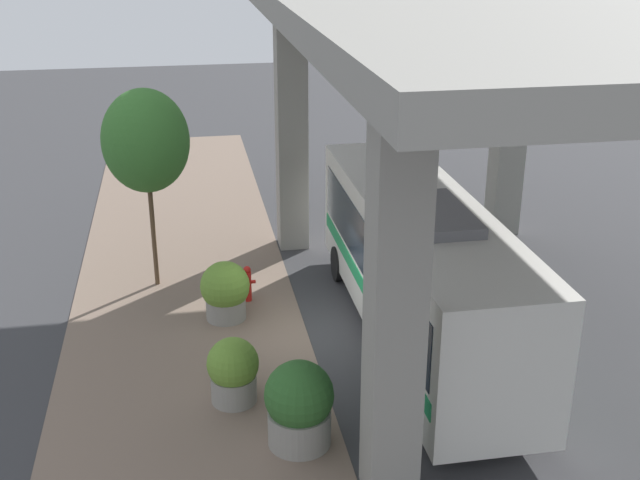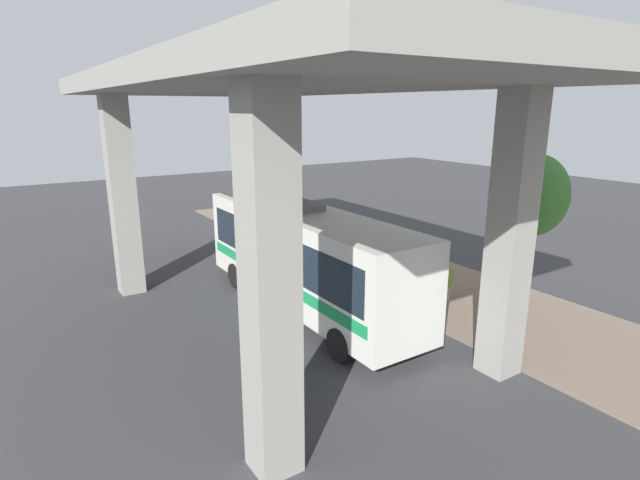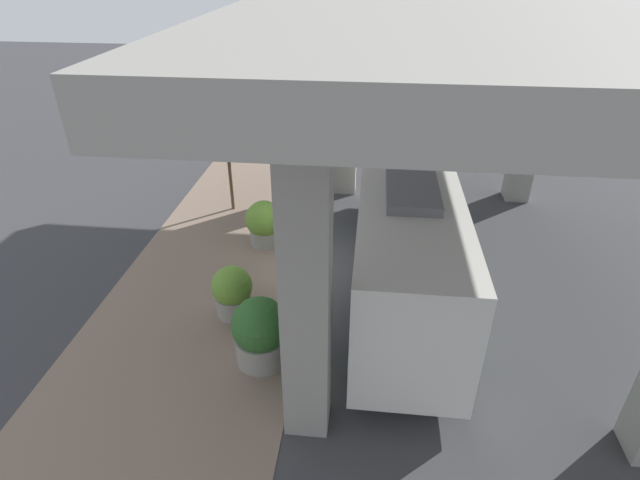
{
  "view_description": "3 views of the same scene",
  "coord_description": "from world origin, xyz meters",
  "views": [
    {
      "loc": [
        -2.82,
        -17.47,
        9.78
      ],
      "look_at": [
        0.37,
        0.35,
        2.42
      ],
      "focal_mm": 45.0,
      "sensor_mm": 36.0,
      "label": 1
    },
    {
      "loc": [
        11.46,
        13.75,
        7.11
      ],
      "look_at": [
        1.63,
        -1.26,
        2.3
      ],
      "focal_mm": 28.0,
      "sensor_mm": 36.0,
      "label": 2
    },
    {
      "loc": [
        1.56,
        -13.34,
        8.95
      ],
      "look_at": [
        0.29,
        -1.7,
        2.02
      ],
      "focal_mm": 28.0,
      "sensor_mm": 36.0,
      "label": 3
    }
  ],
  "objects": [
    {
      "name": "street_tree_near",
      "position": [
        -3.74,
        3.73,
        4.2
      ],
      "size": [
        2.33,
        2.33,
        5.61
      ],
      "color": "brown",
      "rests_on": "ground"
    },
    {
      "name": "planter_back",
      "position": [
        -2.04,
        -2.59,
        0.75
      ],
      "size": [
        1.12,
        1.12,
        1.5
      ],
      "color": "gray",
      "rests_on": "ground"
    },
    {
      "name": "ground_plane",
      "position": [
        0.0,
        0.0,
        0.0
      ],
      "size": [
        80.0,
        80.0,
        0.0
      ],
      "primitive_type": "plane",
      "color": "#38383A",
      "rests_on": "ground"
    },
    {
      "name": "bus",
      "position": [
        2.62,
        -0.64,
        2.07
      ],
      "size": [
        2.71,
        10.78,
        3.82
      ],
      "color": "silver",
      "rests_on": "ground"
    },
    {
      "name": "fire_hydrant",
      "position": [
        -1.3,
        2.22,
        0.52
      ],
      "size": [
        0.44,
        0.21,
        1.03
      ],
      "color": "red",
      "rests_on": "ground"
    },
    {
      "name": "sidewalk_strip",
      "position": [
        -3.0,
        0.0,
        0.01
      ],
      "size": [
        6.0,
        40.0,
        0.02
      ],
      "color": "#7A6656",
      "rests_on": "ground"
    },
    {
      "name": "planter_front",
      "position": [
        -0.88,
        -4.32,
        0.89
      ],
      "size": [
        1.37,
        1.37,
        1.81
      ],
      "color": "gray",
      "rests_on": "ground"
    },
    {
      "name": "overpass",
      "position": [
        4.0,
        0.0,
        7.15
      ],
      "size": [
        9.4,
        20.0,
        8.18
      ],
      "color": "gray",
      "rests_on": "ground"
    },
    {
      "name": "planter_middle",
      "position": [
        -1.95,
        1.28,
        0.79
      ],
      "size": [
        1.28,
        1.28,
        1.58
      ],
      "color": "gray",
      "rests_on": "ground"
    }
  ]
}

